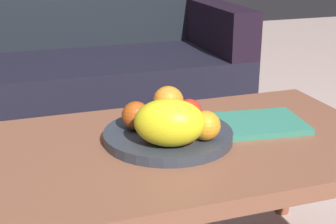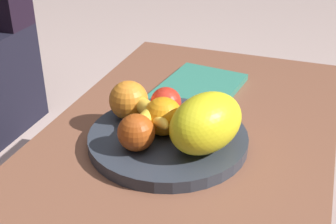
{
  "view_description": "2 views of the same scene",
  "coord_description": "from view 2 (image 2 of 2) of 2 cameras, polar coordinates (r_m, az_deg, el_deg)",
  "views": [
    {
      "loc": [
        -0.34,
        -1.05,
        0.93
      ],
      "look_at": [
        0.03,
        0.03,
        0.52
      ],
      "focal_mm": 52.52,
      "sensor_mm": 36.0,
      "label": 1
    },
    {
      "loc": [
        -0.72,
        -0.24,
        0.95
      ],
      "look_at": [
        0.03,
        0.03,
        0.52
      ],
      "focal_mm": 48.73,
      "sensor_mm": 36.0,
      "label": 2
    }
  ],
  "objects": [
    {
      "name": "orange_right",
      "position": [
        0.94,
        6.06,
        0.27
      ],
      "size": [
        0.07,
        0.07,
        0.07
      ],
      "primitive_type": "sphere",
      "color": "orange",
      "rests_on": "fruit_bowl"
    },
    {
      "name": "magazine",
      "position": [
        1.15,
        3.77,
        2.93
      ],
      "size": [
        0.27,
        0.21,
        0.02
      ],
      "primitive_type": "cube",
      "rotation": [
        0.0,
        0.0,
        -0.13
      ],
      "color": "#337E6A",
      "rests_on": "coffee_table"
    },
    {
      "name": "apple_left",
      "position": [
        0.86,
        -4.01,
        -2.58
      ],
      "size": [
        0.07,
        0.07,
        0.07
      ],
      "primitive_type": "sphere",
      "color": "#AC4815",
      "rests_on": "fruit_bowl"
    },
    {
      "name": "banana_bunch",
      "position": [
        0.92,
        -1.77,
        -0.61
      ],
      "size": [
        0.16,
        0.13,
        0.06
      ],
      "color": "yellow",
      "rests_on": "fruit_bowl"
    },
    {
      "name": "coffee_table",
      "position": [
        0.94,
        0.94,
        -7.55
      ],
      "size": [
        1.15,
        0.6,
        0.44
      ],
      "color": "brown",
      "rests_on": "ground_plane"
    },
    {
      "name": "apple_front",
      "position": [
        0.97,
        -0.27,
        1.2
      ],
      "size": [
        0.07,
        0.07,
        0.07
      ],
      "primitive_type": "sphere",
      "color": "red",
      "rests_on": "fruit_bowl"
    },
    {
      "name": "orange_left",
      "position": [
        0.97,
        -4.95,
        1.48
      ],
      "size": [
        0.08,
        0.08,
        0.08
      ],
      "primitive_type": "sphere",
      "color": "orange",
      "rests_on": "fruit_bowl"
    },
    {
      "name": "melon_large_front",
      "position": [
        0.86,
        4.83,
        -1.3
      ],
      "size": [
        0.2,
        0.17,
        0.11
      ],
      "primitive_type": "ellipsoid",
      "rotation": [
        0.0,
        0.0,
        -0.41
      ],
      "color": "yellow",
      "rests_on": "fruit_bowl"
    },
    {
      "name": "fruit_bowl",
      "position": [
        0.93,
        0.0,
        -3.37
      ],
      "size": [
        0.33,
        0.33,
        0.03
      ],
      "primitive_type": "cylinder",
      "color": "#2E343F",
      "rests_on": "coffee_table"
    },
    {
      "name": "orange_front",
      "position": [
        0.91,
        -0.61,
        -0.54
      ],
      "size": [
        0.08,
        0.08,
        0.08
      ],
      "primitive_type": "sphere",
      "color": "orange",
      "rests_on": "fruit_bowl"
    }
  ]
}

